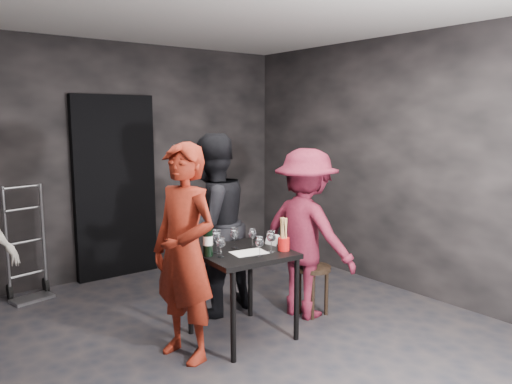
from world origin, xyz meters
TOP-DOWN VIEW (x-y plane):
  - floor at (0.00, 0.00)m, footprint 4.50×5.00m
  - wall_back at (0.00, 2.50)m, footprint 4.50×0.04m
  - wall_right at (2.25, 0.00)m, footprint 0.04×5.00m
  - doorway at (0.00, 2.44)m, footprint 0.95×0.10m
  - wallbox_upper at (0.85, 2.45)m, footprint 0.12×0.06m
  - wallbox_lower at (1.05, 2.45)m, footprint 0.10×0.06m
  - hand_truck at (-1.02, 2.27)m, footprint 0.39×0.33m
  - tasting_table at (0.18, 0.19)m, footprint 0.72×0.72m
  - stool at (0.99, 0.18)m, footprint 0.33×0.33m
  - server_red at (-0.38, 0.17)m, footprint 0.59×0.76m
  - woman_black at (0.27, 0.81)m, footprint 1.00×0.63m
  - man_maroon at (0.93, 0.22)m, footprint 0.66×1.12m
  - tasting_mat at (0.18, 0.10)m, footprint 0.31×0.23m
  - wine_glass_a at (-0.07, 0.13)m, footprint 0.08×0.08m
  - wine_glass_b at (-0.03, 0.26)m, footprint 0.08×0.08m
  - wine_glass_c at (0.17, 0.29)m, footprint 0.08×0.08m
  - wine_glass_d at (0.18, -0.04)m, footprint 0.07×0.07m
  - wine_glass_e at (0.34, 0.00)m, footprint 0.10×0.10m
  - wine_glass_f at (0.31, 0.23)m, footprint 0.09×0.09m
  - wine_bottle at (-0.13, 0.23)m, footprint 0.08×0.08m
  - breadstick_cup at (0.45, -0.01)m, footprint 0.10×0.10m
  - reserved_card at (0.49, 0.18)m, footprint 0.10×0.14m

SIDE VIEW (x-z plane):
  - floor at x=0.00m, z-range -0.01..0.01m
  - hand_truck at x=-1.02m, z-range -0.37..0.80m
  - stool at x=0.99m, z-range 0.13..0.60m
  - tasting_table at x=0.18m, z-range 0.28..1.03m
  - tasting_mat at x=0.18m, z-range 0.75..0.75m
  - reserved_card at x=0.49m, z-range 0.75..0.85m
  - man_maroon at x=0.93m, z-range 0.00..1.63m
  - wine_glass_f at x=0.31m, z-range 0.75..0.93m
  - wine_glass_d at x=0.18m, z-range 0.75..0.93m
  - wine_glass_a at x=-0.07m, z-range 0.75..0.93m
  - wine_glass_c at x=0.17m, z-range 0.75..0.94m
  - wine_glass_e at x=0.34m, z-range 0.75..0.95m
  - wine_glass_b at x=-0.03m, z-range 0.75..0.96m
  - wine_bottle at x=-0.13m, z-range 0.71..1.04m
  - breadstick_cup at x=0.45m, z-range 0.74..1.03m
  - server_red at x=-0.38m, z-range 0.00..1.85m
  - woman_black at x=0.27m, z-range 0.00..1.93m
  - doorway at x=0.00m, z-range 0.00..2.10m
  - wall_back at x=0.00m, z-range 0.00..2.70m
  - wall_right at x=2.25m, z-range 0.00..2.70m
  - wallbox_lower at x=1.05m, z-range 1.33..1.47m
  - wallbox_upper at x=0.85m, z-range 1.39..1.51m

